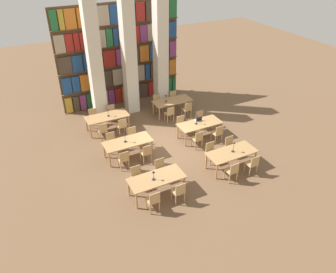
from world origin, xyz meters
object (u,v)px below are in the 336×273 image
Objects in this scene: chair_2 at (179,191)px; chair_5 at (211,152)px; chair_19 at (112,113)px; desk_lamp_5 at (166,97)px; chair_8 at (124,159)px; desk_lamp_3 at (196,118)px; chair_14 at (218,133)px; desk_lamp_1 at (234,145)px; laptop at (198,120)px; chair_18 at (122,126)px; chair_23 at (174,98)px; chair_12 at (198,139)px; reading_table_0 at (157,179)px; pillar_left at (95,63)px; chair_21 at (157,102)px; chair_6 at (252,164)px; reading_table_5 at (172,102)px; reading_table_2 at (128,143)px; chair_4 at (232,171)px; chair_0 at (153,200)px; reading_table_4 at (107,117)px; pillar_center at (129,58)px; chair_17 at (94,117)px; desk_lamp_2 at (125,136)px; chair_15 at (201,119)px; chair_11 at (133,136)px; desk_lamp_4 at (108,111)px; chair_20 at (170,113)px; chair_7 at (230,146)px; pillar_right at (161,53)px; chair_9 at (112,141)px; desk_lamp_0 at (154,174)px; chair_16 at (103,130)px; chair_1 at (137,176)px; reading_table_3 at (200,125)px; chair_13 at (182,124)px; chair_10 at (146,152)px; reading_table_1 at (232,154)px.

chair_5 is at bearing 33.06° from chair_2.
chair_19 is 2.95m from desk_lamp_5.
desk_lamp_3 reaches higher than chair_8.
chair_8 is at bearing 179.16° from chair_14.
laptop is (0.10, 2.90, -0.28)m from desk_lamp_1.
chair_18 and chair_23 have the same top height.
chair_18 is at bearing 134.63° from chair_12.
chair_5 is (2.97, 0.84, -0.21)m from reading_table_0.
chair_21 is (3.05, -0.59, -2.51)m from pillar_left.
desk_lamp_5 reaches higher than chair_6.
chair_19 reaches higher than reading_table_5.
chair_19 reaches higher than reading_table_2.
chair_19 is (-2.62, 6.80, 0.00)m from chair_4.
chair_5 is (3.45, 1.59, 0.00)m from chair_0.
reading_table_4 is at bearing 86.73° from chair_0.
pillar_center is 8.26m from chair_0.
chair_17 is at bearing -164.23° from pillar_center.
desk_lamp_2 is 0.51× the size of chair_19.
chair_15 is 1.00× the size of chair_17.
reading_table_0 is at bearing 125.67° from chair_2.
chair_11 is at bearing -71.85° from reading_table_4.
chair_18 is (-3.63, 5.30, 0.00)m from chair_6.
chair_20 is (3.05, -0.65, -0.56)m from desk_lamp_4.
chair_23 is at bearing -97.21° from laptop.
chair_14 is 1.21m from desk_lamp_3.
chair_6 is 7.32m from reading_table_4.
chair_7 is 5.46m from chair_21.
reading_table_0 is 3.05m from chair_4.
reading_table_4 is at bearing -158.91° from pillar_right.
desk_lamp_3 is (3.92, 0.70, 0.60)m from chair_8.
chair_9 reaches higher than reading_table_0.
chair_7 is at bearing -69.36° from pillar_center.
reading_table_4 is (0.00, 5.44, -0.34)m from desk_lamp_0.
chair_4 is 6.40m from chair_16.
pillar_right is at bearing 96.68° from chair_14.
chair_1 and chair_9 have the same top height.
reading_table_3 is 4.55m from reading_table_4.
chair_15 is (2.36, -3.34, -2.51)m from pillar_center.
chair_1 is 2.21× the size of desk_lamp_4.
chair_13 is at bearing -141.98° from chair_1.
chair_13 is (3.05, 0.68, -0.21)m from reading_table_2.
chair_10 is (-3.05, 1.95, -0.61)m from desk_lamp_1.
reading_table_3 is (4.03, 1.97, 0.21)m from chair_1.
desk_lamp_0 reaches higher than chair_20.
reading_table_5 is (3.67, 0.07, 0.00)m from reading_table_4.
chair_10 is at bearing 0.00° from chair_8.
reading_table_2 is 1.95m from chair_16.
chair_12 is 3.76m from chair_18.
laptop is (0.16, 2.90, 0.12)m from reading_table_1.
laptop reaches higher than chair_1.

